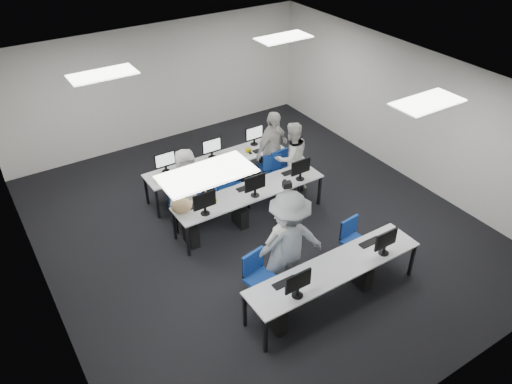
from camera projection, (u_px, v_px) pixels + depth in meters
room at (256, 162)px, 9.33m from camera, size 9.00×9.02×3.00m
ceiling_panels at (256, 87)px, 8.49m from camera, size 5.20×4.60×0.02m
desk_front at (335, 269)px, 8.12m from camera, size 3.20×0.70×0.73m
desk_mid at (250, 193)px, 9.93m from camera, size 3.20×0.70×0.73m
desk_back at (216, 163)px, 10.90m from camera, size 3.20×0.70×0.73m
equipment_front at (325, 288)px, 8.21m from camera, size 2.51×0.41×1.19m
equipment_mid at (243, 210)px, 10.01m from camera, size 2.91×0.41×1.19m
equipment_back at (224, 172)px, 11.18m from camera, size 2.91×0.41×1.19m
chair_0 at (261, 288)px, 8.29m from camera, size 0.56×0.59×0.97m
chair_1 at (354, 250)px, 9.13m from camera, size 0.48×0.51×0.89m
chair_2 at (182, 214)px, 10.05m from camera, size 0.47×0.50×0.86m
chair_3 at (236, 195)px, 10.60m from camera, size 0.43×0.47×0.85m
chair_4 at (284, 179)px, 11.06m from camera, size 0.49×0.53×0.94m
chair_5 at (189, 201)px, 10.36m from camera, size 0.55×0.59×0.93m
chair_6 at (224, 192)px, 10.67m from camera, size 0.51×0.54×0.90m
chair_7 at (269, 175)px, 11.25m from camera, size 0.56×0.59×0.89m
handbag at (182, 206)px, 9.22m from camera, size 0.46×0.36×0.33m
student_0 at (281, 249)px, 8.26m from camera, size 0.63×0.42×1.70m
student_1 at (291, 157)px, 10.82m from camera, size 0.85×0.69×1.64m
student_2 at (187, 187)px, 9.89m from camera, size 0.87×0.64×1.62m
student_3 at (272, 150)px, 10.95m from camera, size 1.14×0.76×1.79m
photographer at (289, 242)px, 8.26m from camera, size 1.38×1.01×1.92m
dslr_camera at (287, 185)px, 7.82m from camera, size 0.18×0.21×0.10m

